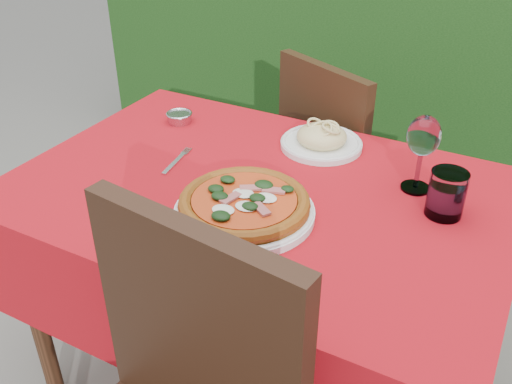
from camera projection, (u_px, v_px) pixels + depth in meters
The scene contains 9 objects.
ground at pixel (258, 384), 1.85m from camera, with size 60.00×60.00×0.00m, color #64605A.
dining_table at pixel (258, 235), 1.54m from camera, with size 1.26×0.86×0.75m.
chair_far at pixel (339, 163), 2.05m from camera, with size 0.54×0.54×0.90m.
pizza_plate at pixel (244, 206), 1.33m from camera, with size 0.34×0.34×0.06m.
pasta_plate at pixel (322, 139), 1.64m from camera, with size 0.24×0.24×0.07m.
water_glass at pixel (446, 196), 1.33m from camera, with size 0.09×0.09×0.11m.
wine_glass at pixel (423, 139), 1.38m from camera, with size 0.08×0.08×0.20m.
fork at pixel (174, 163), 1.56m from camera, with size 0.02×0.17×0.00m, color silver.
steel_ramekin at pixel (179, 118), 1.79m from camera, with size 0.08×0.08×0.03m, color #B5B5BC.
Camera 1 is at (0.59, -1.10, 1.51)m, focal length 40.00 mm.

